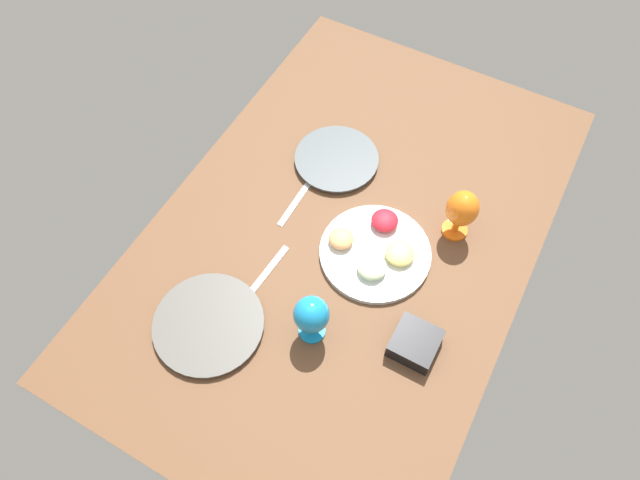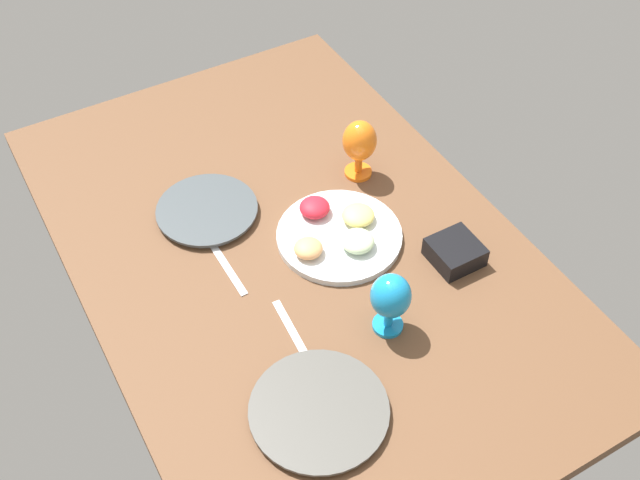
{
  "view_description": "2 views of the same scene",
  "coord_description": "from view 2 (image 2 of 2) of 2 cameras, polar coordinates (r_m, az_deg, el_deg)",
  "views": [
    {
      "loc": [
        -80.98,
        -35.49,
        141.78
      ],
      "look_at": [
        -10.44,
        2.99,
        7.34
      ],
      "focal_mm": 32.15,
      "sensor_mm": 36.0,
      "label": 1
    },
    {
      "loc": [
        -115.27,
        58.78,
        142.7
      ],
      "look_at": [
        -7.27,
        -3.05,
        7.34
      ],
      "focal_mm": 43.34,
      "sensor_mm": 36.0,
      "label": 2
    }
  ],
  "objects": [
    {
      "name": "hurricane_glass_blue",
      "position": [
        1.69,
        5.24,
        -4.28
      ],
      "size": [
        9.12,
        9.12,
        16.54
      ],
      "color": "#198BCB",
      "rests_on": "ground_plane"
    },
    {
      "name": "fruit_platter",
      "position": [
        1.93,
        1.37,
        0.53
      ],
      "size": [
        31.59,
        31.59,
        5.58
      ],
      "color": "silver",
      "rests_on": "ground_plane"
    },
    {
      "name": "fork_by_right_plate",
      "position": [
        1.88,
        -6.78,
        -2.16
      ],
      "size": [
        18.0,
        1.81,
        0.6
      ],
      "primitive_type": "cube",
      "rotation": [
        0.0,
        0.0,
        -0.0
      ],
      "color": "silver",
      "rests_on": "ground_plane"
    },
    {
      "name": "fork_by_left_plate",
      "position": [
        1.76,
        -2.13,
        -6.61
      ],
      "size": [
        18.09,
        3.18,
        0.6
      ],
      "primitive_type": "cube",
      "rotation": [
        0.0,
        0.0,
        -0.08
      ],
      "color": "silver",
      "rests_on": "ground_plane"
    },
    {
      "name": "dinner_plate_left",
      "position": [
        1.64,
        -0.08,
        -12.51
      ],
      "size": [
        29.43,
        29.43,
        1.94
      ],
      "color": "silver",
      "rests_on": "ground_plane"
    },
    {
      "name": "square_bowl_black",
      "position": [
        1.9,
        9.95,
        -0.83
      ],
      "size": [
        11.52,
        11.52,
        5.27
      ],
      "color": "black",
      "rests_on": "ground_plane"
    },
    {
      "name": "ground_plane",
      "position": [
        1.94,
        -1.85,
        -0.82
      ],
      "size": [
        160.0,
        104.0,
        4.0
      ],
      "primitive_type": "cube",
      "color": "brown"
    },
    {
      "name": "hurricane_glass_orange",
      "position": [
        2.05,
        2.94,
        7.18
      ],
      "size": [
        9.11,
        9.11,
        17.34
      ],
      "color": "orange",
      "rests_on": "ground_plane"
    },
    {
      "name": "dinner_plate_right",
      "position": [
        2.02,
        -8.34,
        2.14
      ],
      "size": [
        26.3,
        26.3,
        2.01
      ],
      "color": "silver",
      "rests_on": "ground_plane"
    }
  ]
}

